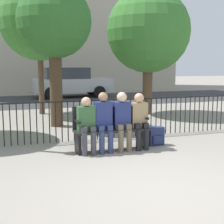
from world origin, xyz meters
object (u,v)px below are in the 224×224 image
(backpack, at_px, (156,136))
(parked_car_0, at_px, (71,82))
(tree_2, at_px, (39,21))
(seated_person_2, at_px, (122,118))
(seated_person_0, at_px, (87,122))
(tree_3, at_px, (54,23))
(park_bench, at_px, (111,126))
(seated_person_3, at_px, (139,118))
(tree_0, at_px, (148,31))
(seated_person_1, at_px, (104,119))

(backpack, height_order, parked_car_0, parked_car_0)
(tree_2, bearing_deg, seated_person_2, -79.25)
(seated_person_0, distance_m, tree_2, 6.10)
(tree_3, height_order, parked_car_0, tree_3)
(park_bench, relative_size, tree_2, 0.34)
(park_bench, bearing_deg, tree_2, 98.88)
(seated_person_0, relative_size, seated_person_3, 0.96)
(seated_person_3, distance_m, tree_2, 6.25)
(backpack, bearing_deg, parked_car_0, 88.47)
(seated_person_0, bearing_deg, backpack, 4.84)
(parked_car_0, bearing_deg, tree_3, -104.06)
(tree_2, xyz_separation_m, parked_car_0, (2.18, 5.61, -2.42))
(tree_0, bearing_deg, tree_2, 161.24)
(tree_3, bearing_deg, park_bench, -76.70)
(park_bench, bearing_deg, parked_car_0, 83.03)
(seated_person_2, bearing_deg, tree_3, 106.39)
(park_bench, relative_size, seated_person_1, 1.29)
(seated_person_2, distance_m, tree_0, 5.46)
(seated_person_1, distance_m, seated_person_2, 0.40)
(seated_person_2, xyz_separation_m, tree_2, (-1.04, 5.49, 2.59))
(tree_3, bearing_deg, tree_2, 93.58)
(seated_person_1, height_order, backpack, seated_person_1)
(park_bench, distance_m, tree_3, 3.83)
(seated_person_3, bearing_deg, park_bench, 167.65)
(seated_person_2, height_order, tree_3, tree_3)
(park_bench, relative_size, tree_0, 0.36)
(seated_person_0, relative_size, seated_person_1, 0.93)
(seated_person_2, height_order, parked_car_0, parked_car_0)
(tree_2, bearing_deg, parked_car_0, 68.76)
(seated_person_2, bearing_deg, seated_person_3, -0.28)
(tree_2, bearing_deg, seated_person_1, -83.32)
(seated_person_3, height_order, backpack, seated_person_3)
(seated_person_2, distance_m, parked_car_0, 11.16)
(seated_person_1, bearing_deg, tree_0, 55.25)
(tree_0, xyz_separation_m, parked_car_0, (-1.42, 6.83, -2.07))
(backpack, height_order, tree_3, tree_3)
(seated_person_2, height_order, backpack, seated_person_2)
(seated_person_1, relative_size, seated_person_2, 1.01)
(tree_3, bearing_deg, parked_car_0, 75.94)
(seated_person_0, bearing_deg, seated_person_2, 0.36)
(tree_2, bearing_deg, backpack, -70.61)
(seated_person_3, bearing_deg, seated_person_2, 179.72)
(seated_person_1, height_order, seated_person_2, seated_person_1)
(tree_3, bearing_deg, seated_person_2, -73.61)
(tree_2, bearing_deg, seated_person_0, -86.96)
(park_bench, height_order, seated_person_2, seated_person_2)
(tree_0, bearing_deg, parked_car_0, 101.78)
(parked_car_0, bearing_deg, seated_person_2, -95.85)
(seated_person_1, relative_size, tree_3, 0.30)
(seated_person_3, relative_size, tree_3, 0.29)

